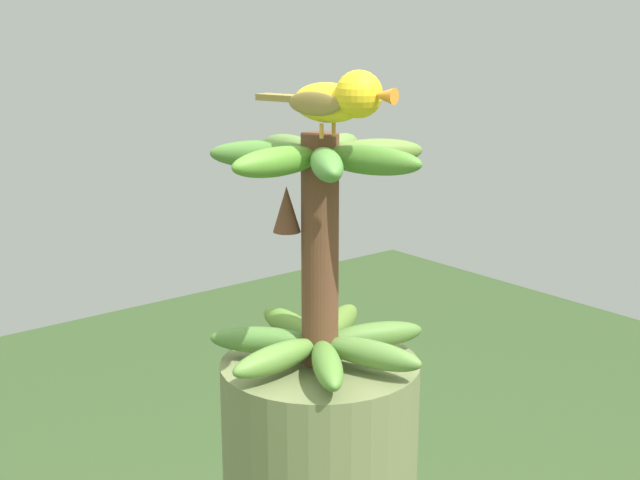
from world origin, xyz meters
name	(u,v)px	position (x,y,z in m)	size (l,w,h in m)	color
banana_bunch	(319,251)	(0.00, 0.00, 1.48)	(0.30, 0.30, 0.31)	brown
perched_bird	(340,99)	(0.01, 0.05, 1.68)	(0.08, 0.20, 0.08)	#C68933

